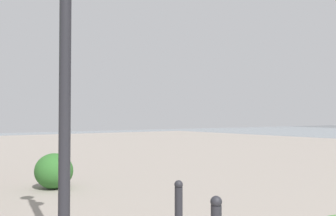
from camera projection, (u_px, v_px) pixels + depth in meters
lamppost at (65, 25)px, 4.37m from camera, size 0.98×0.28×4.32m
bollard_mid at (179, 206)px, 5.44m from camera, size 0.13×0.13×0.79m
shrub_round at (54, 171)px, 8.84m from camera, size 1.00×0.90×0.85m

